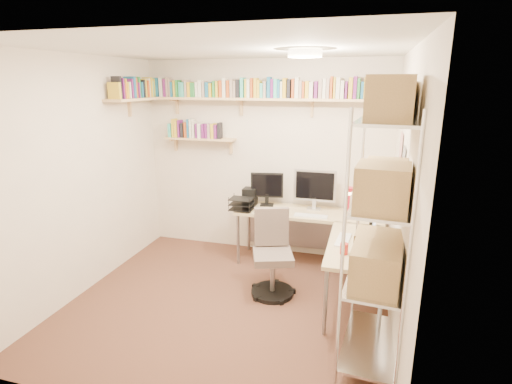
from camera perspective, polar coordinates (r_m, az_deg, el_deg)
ground at (r=4.30m, az=-4.15°, el=-15.67°), size 3.20×3.20×0.00m
room_shell at (r=3.75m, az=-4.53°, el=5.07°), size 3.24×3.04×2.52m
wall_shelves at (r=5.05m, az=-3.94°, el=13.23°), size 3.12×1.09×0.80m
corner_desk at (r=4.71m, az=7.68°, el=-3.80°), size 1.84×1.75×1.19m
office_chair at (r=4.34m, az=2.35°, el=-9.55°), size 0.52×0.52×0.92m
wire_rack at (r=3.05m, az=17.62°, el=-1.08°), size 0.51×0.93×2.27m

